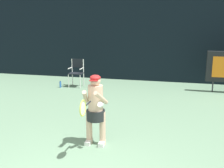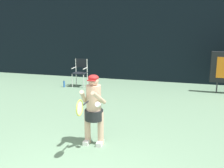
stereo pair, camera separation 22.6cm
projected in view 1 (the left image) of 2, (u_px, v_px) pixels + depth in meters
backdrop_screen at (144, 39)px, 11.76m from camera, size 18.00×0.12×3.66m
umpire_chair at (77, 71)px, 10.96m from camera, size 0.52×0.44×1.08m
water_bottle at (60, 84)px, 10.87m from camera, size 0.07×0.07×0.27m
tennis_player at (96, 107)px, 5.77m from camera, size 0.53×0.60×1.51m
tennis_racket at (83, 108)px, 5.10m from camera, size 0.03×0.60×0.31m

